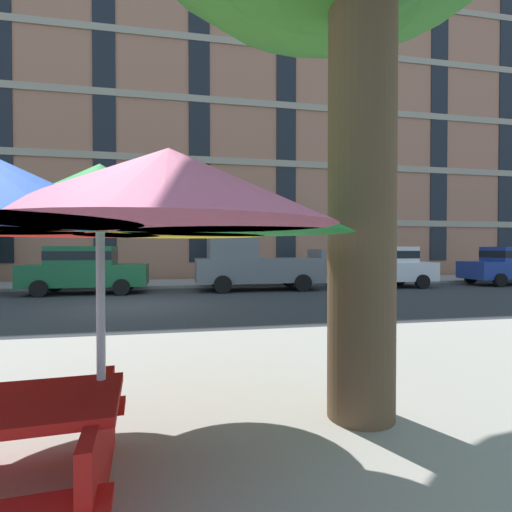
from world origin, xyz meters
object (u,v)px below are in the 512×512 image
at_px(sedan_white, 383,266).
at_px(patio_umbrella, 100,203).
at_px(pickup_gray, 253,265).
at_px(sedan_green, 85,268).
at_px(sedan_blue, 511,264).

distance_m(sedan_white, patio_umbrella, 15.79).
relative_size(sedan_white, patio_umbrella, 1.21).
relative_size(pickup_gray, patio_umbrella, 1.41).
bearing_deg(sedan_green, patio_umbrella, -77.14).
distance_m(pickup_gray, sedan_white, 5.80).
bearing_deg(sedan_white, patio_umbrella, -126.27).
distance_m(sedan_green, sedan_blue, 18.77).
distance_m(sedan_white, sedan_blue, 6.56).
bearing_deg(patio_umbrella, sedan_white, 53.73).
relative_size(sedan_white, sedan_blue, 1.00).
bearing_deg(sedan_blue, sedan_white, 180.00).
height_order(sedan_green, sedan_white, same).
bearing_deg(patio_umbrella, sedan_green, 102.86).
xyz_separation_m(sedan_green, pickup_gray, (6.42, 0.00, 0.08)).
relative_size(pickup_gray, sedan_blue, 1.16).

